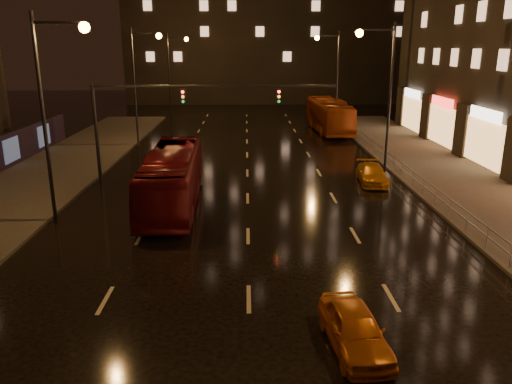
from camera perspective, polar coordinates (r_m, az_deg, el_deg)
ground at (r=32.79m, az=-0.99°, el=1.34°), size 140.00×140.00×0.00m
sidewalk_left at (r=31.03m, az=-26.76°, el=-1.19°), size 7.00×70.00×0.15m
sidewalk_right at (r=31.08m, az=24.79°, el=-0.92°), size 7.00×70.00×0.15m
traffic_signal at (r=32.28m, az=-10.18°, el=9.41°), size 15.31×0.32×6.20m
railing_right at (r=32.30m, az=17.43°, el=1.98°), size 0.05×56.00×1.00m
bus_red at (r=27.68m, az=-9.55°, el=1.61°), size 3.00×11.25×3.11m
bus_curb at (r=52.23m, az=8.31°, el=8.65°), size 3.35×11.93×3.29m
taxi_near at (r=15.23m, az=11.22°, el=-15.08°), size 1.86×3.82×1.25m
taxi_far at (r=32.85m, az=13.11°, el=2.01°), size 1.94×4.21×1.19m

